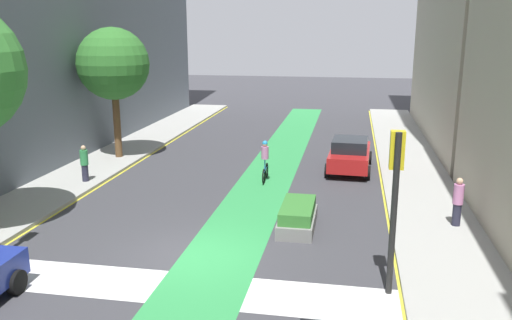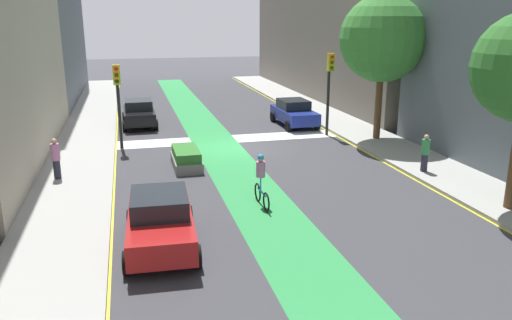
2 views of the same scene
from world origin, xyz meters
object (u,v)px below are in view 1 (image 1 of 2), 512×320
(median_planter, at_px, (298,217))
(pedestrian_sidewalk_left_a, at_px, (84,163))
(traffic_signal_near_right, at_px, (395,182))
(street_tree_far, at_px, (113,64))
(pedestrian_sidewalk_right_a, at_px, (458,201))
(cyclist_in_lane, at_px, (265,160))
(car_red_right_far, at_px, (350,154))

(median_planter, bearing_deg, pedestrian_sidewalk_left_a, 159.84)
(traffic_signal_near_right, bearing_deg, median_planter, 124.73)
(street_tree_far, bearing_deg, median_planter, -38.49)
(pedestrian_sidewalk_right_a, height_order, street_tree_far, street_tree_far)
(cyclist_in_lane, bearing_deg, street_tree_far, 161.96)
(pedestrian_sidewalk_left_a, distance_m, median_planter, 10.23)
(traffic_signal_near_right, xyz_separation_m, car_red_right_far, (-1.13, 11.91, -2.15))
(street_tree_far, distance_m, median_planter, 13.63)
(pedestrian_sidewalk_right_a, relative_size, pedestrian_sidewalk_left_a, 1.05)
(traffic_signal_near_right, xyz_separation_m, cyclist_in_lane, (-4.78, 9.40, -1.98))
(street_tree_far, bearing_deg, car_red_right_far, -0.58)
(pedestrian_sidewalk_right_a, bearing_deg, pedestrian_sidewalk_left_a, 169.68)
(pedestrian_sidewalk_left_a, relative_size, street_tree_far, 0.24)
(cyclist_in_lane, height_order, pedestrian_sidewalk_left_a, cyclist_in_lane)
(cyclist_in_lane, xyz_separation_m, pedestrian_sidewalk_right_a, (7.27, -4.57, 0.02))
(car_red_right_far, relative_size, pedestrian_sidewalk_right_a, 2.58)
(cyclist_in_lane, bearing_deg, traffic_signal_near_right, -63.02)
(traffic_signal_near_right, relative_size, cyclist_in_lane, 2.27)
(traffic_signal_near_right, bearing_deg, street_tree_far, 136.92)
(street_tree_far, bearing_deg, pedestrian_sidewalk_right_a, -25.12)
(car_red_right_far, distance_m, pedestrian_sidewalk_right_a, 7.95)
(car_red_right_far, distance_m, median_planter, 8.08)
(pedestrian_sidewalk_right_a, bearing_deg, cyclist_in_lane, 147.87)
(traffic_signal_near_right, distance_m, car_red_right_far, 12.15)
(traffic_signal_near_right, distance_m, median_planter, 5.51)
(cyclist_in_lane, relative_size, street_tree_far, 0.28)
(median_planter, bearing_deg, car_red_right_far, 78.17)
(traffic_signal_near_right, height_order, street_tree_far, street_tree_far)
(cyclist_in_lane, bearing_deg, car_red_right_far, 34.49)
(pedestrian_sidewalk_left_a, bearing_deg, cyclist_in_lane, 13.78)
(traffic_signal_near_right, distance_m, pedestrian_sidewalk_left_a, 14.63)
(pedestrian_sidewalk_right_a, distance_m, median_planter, 5.37)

